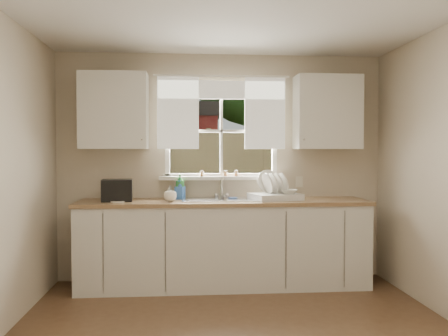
{
  "coord_description": "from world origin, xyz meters",
  "views": [
    {
      "loc": [
        -0.4,
        -3.27,
        1.42
      ],
      "look_at": [
        0.0,
        1.65,
        1.25
      ],
      "focal_mm": 38.0,
      "sensor_mm": 36.0,
      "label": 1
    }
  ],
  "objects": [
    {
      "name": "sill_jars",
      "position": [
        -0.01,
        1.94,
        1.18
      ],
      "size": [
        0.42,
        0.04,
        0.06
      ],
      "color": "brown",
      "rests_on": "window"
    },
    {
      "name": "soap_bottle_a",
      "position": [
        -0.46,
        1.84,
        1.05
      ],
      "size": [
        0.12,
        0.12,
        0.28
      ],
      "primitive_type": "imported",
      "rotation": [
        0.0,
        0.0,
        0.12
      ],
      "color": "#297D33",
      "rests_on": "countertop"
    },
    {
      "name": "curtains",
      "position": [
        0.0,
        1.95,
        1.93
      ],
      "size": [
        1.5,
        0.03,
        0.81
      ],
      "color": "white",
      "rests_on": "room_walls"
    },
    {
      "name": "saucer",
      "position": [
        -1.09,
        1.59,
        0.92
      ],
      "size": [
        0.16,
        0.16,
        0.01
      ],
      "primitive_type": "cylinder",
      "color": "white",
      "rests_on": "countertop"
    },
    {
      "name": "sink",
      "position": [
        0.0,
        1.71,
        0.84
      ],
      "size": [
        0.88,
        0.52,
        0.4
      ],
      "color": "#B7B7BC",
      "rests_on": "countertop"
    },
    {
      "name": "bowl",
      "position": [
        0.69,
        1.64,
        1.0
      ],
      "size": [
        0.23,
        0.23,
        0.05
      ],
      "primitive_type": "imported",
      "rotation": [
        0.0,
        0.0,
        -0.25
      ],
      "color": "white",
      "rests_on": "dish_rack"
    },
    {
      "name": "base_cabinets",
      "position": [
        0.0,
        1.68,
        0.43
      ],
      "size": [
        3.0,
        0.62,
        0.87
      ],
      "primitive_type": "cube",
      "color": "silver",
      "rests_on": "ground"
    },
    {
      "name": "soap_bottle_c",
      "position": [
        -0.57,
        1.89,
        0.98
      ],
      "size": [
        0.13,
        0.13,
        0.14
      ],
      "primitive_type": "imported",
      "rotation": [
        0.0,
        0.0,
        0.13
      ],
      "color": "beige",
      "rests_on": "countertop"
    },
    {
      "name": "upper_cabinet_right",
      "position": [
        1.15,
        1.82,
        1.85
      ],
      "size": [
        0.7,
        0.33,
        0.8
      ],
      "primitive_type": "cube",
      "color": "silver",
      "rests_on": "room_walls"
    },
    {
      "name": "backyard",
      "position": [
        0.58,
        8.42,
        3.46
      ],
      "size": [
        20.0,
        10.0,
        6.13
      ],
      "color": "#335421",
      "rests_on": "ground"
    },
    {
      "name": "wall_outlet",
      "position": [
        0.88,
        1.99,
        1.08
      ],
      "size": [
        0.08,
        0.01,
        0.12
      ],
      "primitive_type": "cube",
      "color": "beige",
      "rests_on": "room_walls"
    },
    {
      "name": "upper_cabinet_left",
      "position": [
        -1.15,
        1.82,
        1.85
      ],
      "size": [
        0.7,
        0.33,
        0.8
      ],
      "primitive_type": "cube",
      "color": "silver",
      "rests_on": "room_walls"
    },
    {
      "name": "window",
      "position": [
        0.0,
        2.0,
        1.49
      ],
      "size": [
        1.38,
        0.16,
        1.06
      ],
      "color": "white",
      "rests_on": "room_walls"
    },
    {
      "name": "soap_bottle_b",
      "position": [
        -0.46,
        1.81,
        1.01
      ],
      "size": [
        0.12,
        0.12,
        0.2
      ],
      "primitive_type": "imported",
      "rotation": [
        0.0,
        0.0,
        -0.39
      ],
      "color": "#2D5EAC",
      "rests_on": "countertop"
    },
    {
      "name": "dish_rack",
      "position": [
        0.55,
        1.69,
        0.98
      ],
      "size": [
        0.58,
        0.5,
        0.31
      ],
      "color": "white",
      "rests_on": "countertop"
    },
    {
      "name": "cup",
      "position": [
        -0.56,
        1.58,
        0.96
      ],
      "size": [
        0.16,
        0.16,
        0.1
      ],
      "primitive_type": "imported",
      "rotation": [
        0.0,
        0.0,
        0.3
      ],
      "color": "white",
      "rests_on": "countertop"
    },
    {
      "name": "room_walls",
      "position": [
        0.0,
        -0.07,
        1.24
      ],
      "size": [
        3.62,
        4.02,
        2.5
      ],
      "color": "beige",
      "rests_on": "ground"
    },
    {
      "name": "black_appliance",
      "position": [
        -1.1,
        1.68,
        1.02
      ],
      "size": [
        0.33,
        0.29,
        0.22
      ],
      "primitive_type": "cube",
      "rotation": [
        0.0,
        0.0,
        0.08
      ],
      "color": "black",
      "rests_on": "countertop"
    },
    {
      "name": "countertop",
      "position": [
        0.0,
        1.68,
        0.89
      ],
      "size": [
        3.04,
        0.65,
        0.04
      ],
      "primitive_type": "cube",
      "color": "olive",
      "rests_on": "base_cabinets"
    }
  ]
}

